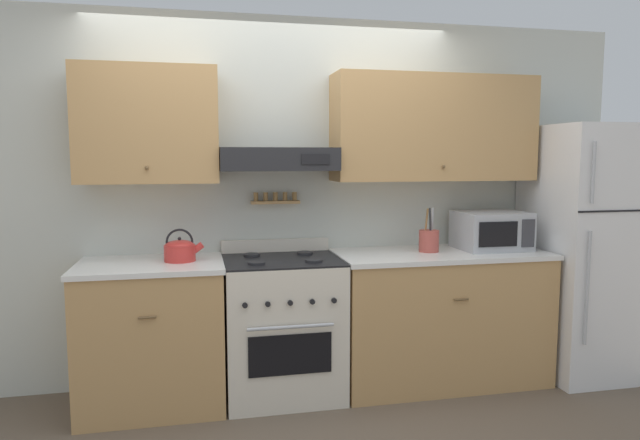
{
  "coord_description": "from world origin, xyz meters",
  "views": [
    {
      "loc": [
        -0.54,
        -3.32,
        1.58
      ],
      "look_at": [
        0.24,
        0.28,
        1.18
      ],
      "focal_mm": 32.0,
      "sensor_mm": 36.0,
      "label": 1
    }
  ],
  "objects_px": {
    "microwave": "(491,230)",
    "tea_kettle": "(180,250)",
    "stove_range": "(282,326)",
    "refrigerator": "(587,250)",
    "utensil_crock": "(429,240)"
  },
  "relations": [
    {
      "from": "stove_range",
      "to": "utensil_crock",
      "type": "height_order",
      "value": "utensil_crock"
    },
    {
      "from": "stove_range",
      "to": "tea_kettle",
      "type": "height_order",
      "value": "tea_kettle"
    },
    {
      "from": "stove_range",
      "to": "refrigerator",
      "type": "height_order",
      "value": "refrigerator"
    },
    {
      "from": "stove_range",
      "to": "utensil_crock",
      "type": "relative_size",
      "value": 3.3
    },
    {
      "from": "tea_kettle",
      "to": "microwave",
      "type": "height_order",
      "value": "microwave"
    },
    {
      "from": "tea_kettle",
      "to": "microwave",
      "type": "distance_m",
      "value": 2.17
    },
    {
      "from": "microwave",
      "to": "utensil_crock",
      "type": "bearing_deg",
      "value": -177.89
    },
    {
      "from": "microwave",
      "to": "tea_kettle",
      "type": "bearing_deg",
      "value": -179.53
    },
    {
      "from": "tea_kettle",
      "to": "utensil_crock",
      "type": "relative_size",
      "value": 0.82
    },
    {
      "from": "refrigerator",
      "to": "tea_kettle",
      "type": "distance_m",
      "value": 2.89
    },
    {
      "from": "stove_range",
      "to": "microwave",
      "type": "xyz_separation_m",
      "value": [
        1.52,
        0.04,
        0.6
      ]
    },
    {
      "from": "refrigerator",
      "to": "microwave",
      "type": "relative_size",
      "value": 3.83
    },
    {
      "from": "refrigerator",
      "to": "microwave",
      "type": "distance_m",
      "value": 0.74
    },
    {
      "from": "refrigerator",
      "to": "tea_kettle",
      "type": "relative_size",
      "value": 7.18
    },
    {
      "from": "stove_range",
      "to": "tea_kettle",
      "type": "distance_m",
      "value": 0.84
    }
  ]
}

